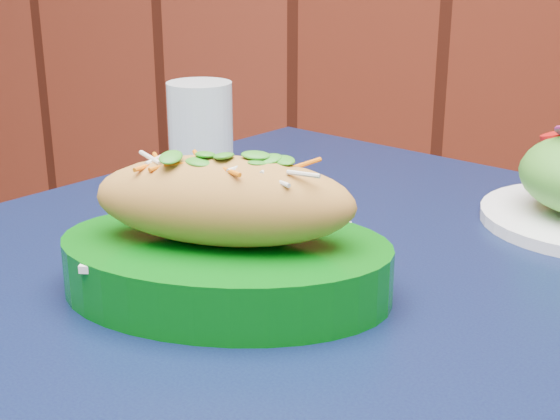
% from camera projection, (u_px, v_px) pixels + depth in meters
% --- Properties ---
extents(cafe_table, '(1.05, 1.05, 0.75)m').
position_uv_depth(cafe_table, '(338.00, 363.00, 0.70)').
color(cafe_table, black).
rests_on(cafe_table, ground).
extents(banh_mi_basket, '(0.29, 0.21, 0.12)m').
position_uv_depth(banh_mi_basket, '(225.00, 241.00, 0.62)').
color(banh_mi_basket, '#035A0C').
rests_on(banh_mi_basket, cafe_table).
extents(water_glass, '(0.07, 0.07, 0.12)m').
position_uv_depth(water_glass, '(201.00, 134.00, 0.90)').
color(water_glass, silver).
rests_on(water_glass, cafe_table).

